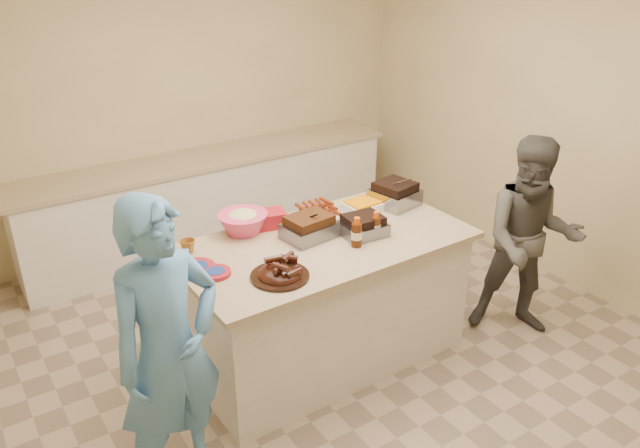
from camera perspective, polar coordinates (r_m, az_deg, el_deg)
room at (r=4.56m, az=2.23°, el=-12.24°), size 4.50×5.00×2.70m
back_counter at (r=6.02m, az=-9.95°, el=2.13°), size 3.60×0.64×0.90m
island at (r=4.61m, az=0.35°, el=-11.79°), size 1.96×1.05×0.92m
rib_platter at (r=3.70m, az=-3.69°, el=-4.89°), size 0.44×0.44×0.14m
pulled_pork_tray at (r=4.16m, az=-0.99°, el=-1.22°), size 0.36×0.29×0.10m
brisket_tray at (r=4.21m, az=3.94°, el=-0.97°), size 0.31×0.26×0.09m
roasting_pan at (r=4.69m, az=6.80°, el=1.79°), size 0.35×0.35×0.12m
coleslaw_bowl at (r=4.26m, az=-7.00°, el=-0.75°), size 0.34×0.34×0.23m
sausage_plate at (r=4.47m, az=-0.19°, el=0.77°), size 0.33×0.33×0.05m
mac_cheese_dish at (r=4.58m, az=4.09°, el=1.32°), size 0.30×0.22×0.08m
bbq_bottle_a at (r=4.05m, az=3.34°, el=-2.03°), size 0.07×0.07×0.20m
bbq_bottle_b at (r=4.17m, az=5.08°, el=-1.26°), size 0.06×0.06×0.19m
mustard_bottle at (r=4.16m, az=-3.45°, el=-1.26°), size 0.04×0.04×0.11m
sauce_bowl at (r=4.32m, az=-2.33°, el=-0.18°), size 0.12×0.04×0.12m
plate_stack_large at (r=3.84m, az=-11.23°, el=-4.16°), size 0.23×0.23×0.03m
plate_stack_small at (r=3.77m, az=-9.51°, el=-4.59°), size 0.19×0.19×0.03m
plastic_cup at (r=4.05m, az=-11.93°, el=-2.60°), size 0.10×0.09×0.10m
basket_stack at (r=4.33m, az=-4.68°, el=-0.21°), size 0.25×0.21×0.11m
guest_gray at (r=5.11m, az=17.48°, el=-8.97°), size 1.56×1.63×0.58m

